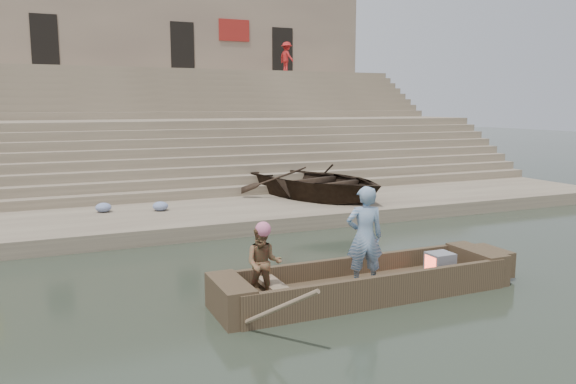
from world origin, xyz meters
TOP-DOWN VIEW (x-y plane):
  - ground at (0.00, 0.00)m, footprint 120.00×120.00m
  - lower_landing at (0.00, 8.00)m, footprint 32.00×4.00m
  - mid_landing at (0.00, 15.50)m, footprint 32.00×3.00m
  - upper_landing at (0.00, 22.50)m, footprint 32.00×3.00m
  - ghat_steps at (0.00, 17.19)m, footprint 32.00×11.00m
  - building_wall at (0.00, 26.50)m, footprint 32.00×5.07m
  - main_rowboat at (2.77, 0.82)m, footprint 5.00×1.30m
  - rowboat_trim at (2.97, 0.81)m, footprint 6.04×2.63m
  - standing_man at (2.66, 0.72)m, footprint 0.75×0.60m
  - rowing_man at (0.77, 0.75)m, footprint 0.75×0.68m
  - television at (4.41, 0.82)m, footprint 0.46×0.42m
  - beached_rowboat at (5.72, 8.69)m, footprint 5.19×6.11m
  - pedestrian at (10.31, 21.78)m, footprint 0.83×1.17m
  - cloth_bundles at (-0.19, 8.69)m, footprint 1.96×0.87m

SIDE VIEW (x-z plane):
  - ground at x=0.00m, z-range 0.00..0.00m
  - main_rowboat at x=2.77m, z-range 0.00..0.22m
  - lower_landing at x=0.00m, z-range 0.00..0.40m
  - rowboat_trim at x=2.97m, z-range -0.66..1.27m
  - television at x=4.41m, z-range 0.22..0.62m
  - cloth_bundles at x=-0.19m, z-range 0.40..0.66m
  - rowing_man at x=0.77m, z-range 0.22..1.48m
  - beached_rowboat at x=5.72m, z-range 0.40..1.47m
  - standing_man at x=2.66m, z-range 0.22..2.03m
  - mid_landing at x=0.00m, z-range 0.00..2.80m
  - ghat_steps at x=0.00m, z-range -0.80..4.40m
  - upper_landing at x=0.00m, z-range 0.00..5.20m
  - building_wall at x=0.00m, z-range 0.00..11.20m
  - pedestrian at x=10.31m, z-range 5.20..6.85m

